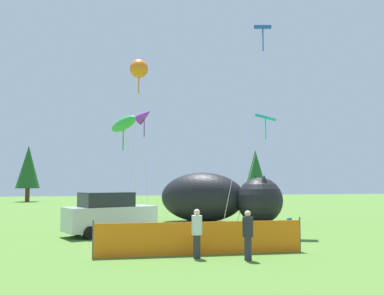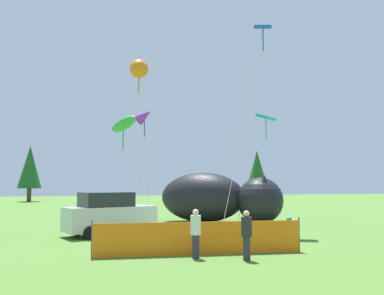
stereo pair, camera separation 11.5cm
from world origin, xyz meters
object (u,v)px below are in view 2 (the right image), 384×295
folding_chair (286,226)px  kite_teal_diamond (265,119)px  spectator_in_white_shirt (247,233)px  kite_purple_delta (145,116)px  kite_blue_box (262,32)px  spectator_in_green_shirt (196,231)px  kite_orange_flower (139,69)px  kite_green_fish (123,124)px  inflatable_cat (218,199)px  parked_car (109,214)px

folding_chair → kite_teal_diamond: (1.61, 5.93, 5.66)m
spectator_in_white_shirt → kite_purple_delta: kite_purple_delta is taller
kite_teal_diamond → kite_blue_box: 5.25m
folding_chair → spectator_in_green_shirt: spectator_in_green_shirt is taller
kite_orange_flower → kite_blue_box: 6.83m
kite_green_fish → kite_orange_flower: size_ratio=0.67×
inflatable_cat → kite_blue_box: 10.26m
inflatable_cat → spectator_in_white_shirt: inflatable_cat is taller
kite_green_fish → spectator_in_green_shirt: bearing=-76.0°
kite_blue_box → folding_chair: bearing=-95.4°
spectator_in_green_shirt → kite_orange_flower: 10.87m
inflatable_cat → folding_chair: bearing=-53.5°
parked_car → kite_teal_diamond: bearing=-2.6°
inflatable_cat → kite_blue_box: bearing=-46.2°
kite_green_fish → spectator_in_white_shirt: bearing=-67.8°
kite_orange_flower → kite_blue_box: bearing=-8.8°
kite_purple_delta → kite_orange_flower: size_ratio=0.80×
folding_chair → kite_green_fish: 9.20m
inflatable_cat → kite_purple_delta: (-4.56, -0.12, 5.01)m
folding_chair → kite_teal_diamond: bearing=-55.9°
parked_car → folding_chair: parked_car is taller
inflatable_cat → spectator_in_green_shirt: size_ratio=4.71×
kite_purple_delta → kite_blue_box: 8.34m
folding_chair → kite_orange_flower: bearing=15.2°
kite_green_fish → kite_orange_flower: kite_orange_flower is taller
inflatable_cat → kite_orange_flower: bearing=-113.9°
parked_car → kite_blue_box: (7.84, 0.21, 9.47)m
inflatable_cat → spectator_in_green_shirt: 12.40m
inflatable_cat → spectator_in_green_shirt: inflatable_cat is taller
kite_purple_delta → kite_green_fish: bearing=-110.8°
folding_chair → kite_purple_delta: kite_purple_delta is taller
kite_purple_delta → inflatable_cat: bearing=1.5°
spectator_in_green_shirt → kite_purple_delta: (-0.35, 11.53, 5.56)m
spectator_in_white_shirt → kite_teal_diamond: size_ratio=0.24×
inflatable_cat → kite_blue_box: kite_blue_box is taller
spectator_in_green_shirt → kite_orange_flower: bearing=97.9°
inflatable_cat → kite_teal_diamond: kite_teal_diamond is taller
parked_car → kite_green_fish: size_ratio=0.76×
parked_car → kite_teal_diamond: kite_teal_diamond is taller
spectator_in_white_shirt → kite_purple_delta: size_ratio=0.22×
kite_green_fish → kite_blue_box: (7.18, -0.61, 5.10)m
parked_car → kite_orange_flower: (1.44, 1.19, 7.30)m
spectator_in_green_shirt → kite_green_fish: size_ratio=0.27×
folding_chair → kite_blue_box: size_ratio=0.08×
parked_car → kite_purple_delta: 7.61m
spectator_in_white_shirt → kite_blue_box: kite_blue_box is taller
inflatable_cat → kite_purple_delta: 6.78m
parked_car → spectator_in_white_shirt: parked_car is taller
kite_blue_box → inflatable_cat: bearing=103.0°
spectator_in_green_shirt → spectator_in_white_shirt: spectator_in_green_shirt is taller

